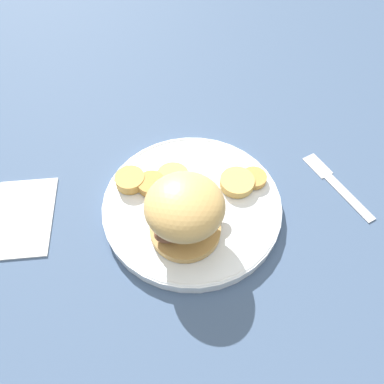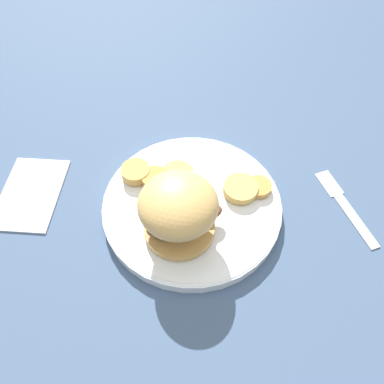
% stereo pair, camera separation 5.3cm
% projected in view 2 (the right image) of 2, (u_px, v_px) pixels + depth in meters
% --- Properties ---
extents(ground_plane, '(4.00, 4.00, 0.00)m').
position_uv_depth(ground_plane, '(192.00, 209.00, 0.56)').
color(ground_plane, '#3D5170').
extents(dinner_plate, '(0.26, 0.26, 0.02)m').
position_uv_depth(dinner_plate, '(192.00, 205.00, 0.56)').
color(dinner_plate, white).
rests_on(dinner_plate, ground_plane).
extents(sandwich, '(0.12, 0.10, 0.09)m').
position_uv_depth(sandwich, '(178.00, 209.00, 0.48)').
color(sandwich, tan).
rests_on(sandwich, dinner_plate).
extents(potato_round_0, '(0.04, 0.04, 0.02)m').
position_uv_depth(potato_round_0, '(136.00, 172.00, 0.57)').
color(potato_round_0, tan).
rests_on(potato_round_0, dinner_plate).
extents(potato_round_1, '(0.04, 0.04, 0.01)m').
position_uv_depth(potato_round_1, '(259.00, 187.00, 0.56)').
color(potato_round_1, '#BC8942').
rests_on(potato_round_1, dinner_plate).
extents(potato_round_2, '(0.04, 0.04, 0.01)m').
position_uv_depth(potato_round_2, '(155.00, 179.00, 0.56)').
color(potato_round_2, '#BC8942').
rests_on(potato_round_2, dinner_plate).
extents(potato_round_3, '(0.05, 0.05, 0.01)m').
position_uv_depth(potato_round_3, '(241.00, 189.00, 0.56)').
color(potato_round_3, tan).
rests_on(potato_round_3, dinner_plate).
extents(potato_round_4, '(0.05, 0.05, 0.01)m').
position_uv_depth(potato_round_4, '(178.00, 175.00, 0.57)').
color(potato_round_4, tan).
rests_on(potato_round_4, dinner_plate).
extents(fork, '(0.07, 0.14, 0.00)m').
position_uv_depth(fork, '(346.00, 206.00, 0.57)').
color(fork, silver).
rests_on(fork, ground_plane).
extents(napkin, '(0.16, 0.16, 0.01)m').
position_uv_depth(napkin, '(30.00, 193.00, 0.58)').
color(napkin, white).
rests_on(napkin, ground_plane).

